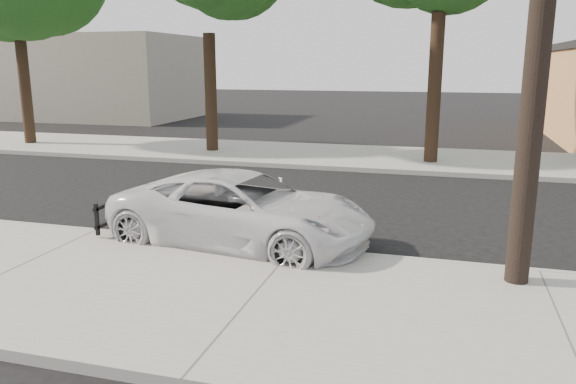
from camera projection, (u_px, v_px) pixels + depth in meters
The scene contains 7 objects.
ground at pixel (320, 224), 11.89m from camera, with size 120.00×120.00×0.00m, color black.
near_sidewalk at pixel (253, 301), 7.84m from camera, with size 90.00×4.40×0.15m, color gray.
far_sidewalk at pixel (373, 158), 19.84m from camera, with size 90.00×5.00×0.15m, color gray.
curb_near at pixel (294, 251), 9.90m from camera, with size 90.00×0.12×0.16m, color #9E9B93.
building_far at pixel (81, 77), 35.41m from camera, with size 14.00×8.00×5.00m, color gray.
police_cruiser at pixel (242, 210), 10.33m from camera, with size 2.26×4.90×1.36m, color silver.
traffic_cone at pixel (319, 237), 9.29m from camera, with size 0.42×0.42×0.75m.
Camera 1 is at (2.47, -11.19, 3.31)m, focal length 35.00 mm.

